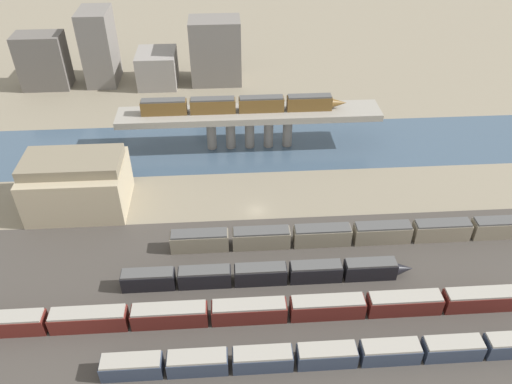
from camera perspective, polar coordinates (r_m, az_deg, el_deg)
The scene contains 14 objects.
ground_plane at distance 108.35m, azimuth 0.04°, elevation -2.12°, with size 400.00×400.00×0.00m, color gray.
railbed_yard at distance 91.02m, azimuth 1.05°, elevation -11.66°, with size 280.00×42.00×0.01m, color #423D38.
river_water at distance 130.01m, azimuth -0.72°, elevation 5.26°, with size 320.00×24.26×0.01m, color #3D5166.
bridge at distance 125.86m, azimuth -0.75°, elevation 8.47°, with size 65.37×8.81×10.15m.
train_on_bridge at distance 124.06m, azimuth -1.61°, elevation 9.96°, with size 50.62×2.62×3.82m.
train_yard_near at distance 82.13m, azimuth 8.97°, elevation -17.92°, with size 72.28×3.08×3.43m.
train_yard_mid at distance 86.21m, azimuth -4.27°, elevation -13.60°, with size 110.12×3.05×3.76m.
train_yard_far at distance 91.91m, azimuth 1.21°, elevation -9.35°, with size 53.30×2.79×3.75m.
train_yard_outer at distance 101.55m, azimuth 11.63°, elevation -4.70°, with size 75.75×2.98×4.15m.
warehouse_building at distance 112.84m, azimuth -19.77°, elevation 0.92°, with size 20.57×14.98×12.43m.
city_block_far_left at distance 171.50m, azimuth -23.15°, elevation 13.59°, with size 14.29×8.68×16.77m, color #605B56.
city_block_left at distance 168.40m, azimuth -17.47°, elevation 15.54°, with size 9.08×13.62×22.69m, color slate.
city_block_center at distance 164.74m, azimuth -11.20°, elevation 13.73°, with size 11.99×13.74×10.39m, color gray.
city_block_right at distance 162.03m, azimuth -4.63°, elevation 15.75°, with size 15.61×10.77×20.06m, color slate.
Camera 1 is at (-5.52, -83.97, 68.26)m, focal length 35.00 mm.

